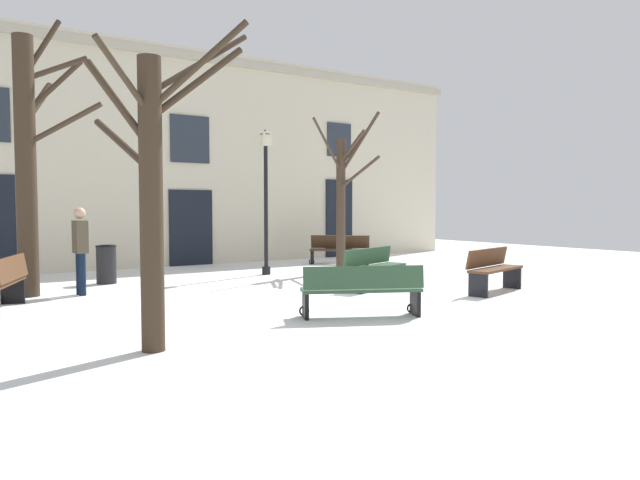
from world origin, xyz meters
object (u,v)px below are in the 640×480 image
streetlamp (266,186)px  tree_foreground (28,153)px  bench_near_lamp (374,267)px  person_by_shop_door (80,246)px  bench_facing_shops (494,269)px  tree_near_facade (153,182)px  bench_back_to_back_right (362,290)px  bench_far_corner (340,249)px  bench_by_litter_bin (3,283)px  tree_right_of_center (343,194)px  litter_bin (106,264)px

streetlamp → tree_foreground: bearing=-173.2°
streetlamp → bench_near_lamp: streetlamp is taller
person_by_shop_door → bench_facing_shops: bearing=-124.1°
tree_near_facade → bench_back_to_back_right: tree_near_facade is taller
tree_foreground → tree_near_facade: tree_foreground is taller
tree_near_facade → bench_back_to_back_right: 3.77m
bench_near_lamp → person_by_shop_door: person_by_shop_door is taller
bench_far_corner → person_by_shop_door: person_by_shop_door is taller
streetlamp → bench_near_lamp: size_ratio=1.93×
tree_foreground → bench_far_corner: (8.80, 1.87, -2.33)m
bench_by_litter_bin → bench_near_lamp: (6.91, -1.34, -0.01)m
tree_right_of_center → bench_by_litter_bin: (-8.28, -1.65, -1.61)m
litter_bin → bench_back_to_back_right: bearing=-70.9°
bench_facing_shops → bench_back_to_back_right: (-3.92, -0.66, -0.04)m
streetlamp → bench_near_lamp: (0.65, -3.58, -1.81)m
tree_right_of_center → bench_by_litter_bin: bearing=-168.7°
tree_right_of_center → bench_facing_shops: tree_right_of_center is taller
tree_right_of_center → person_by_shop_door: (-6.79, -0.51, -1.12)m
tree_foreground → tree_near_facade: size_ratio=1.35×
tree_foreground → bench_by_litter_bin: size_ratio=3.26×
bench_far_corner → bench_back_to_back_right: (-4.85, -7.27, -0.02)m
tree_right_of_center → person_by_shop_door: 6.90m
streetlamp → bench_back_to_back_right: 6.55m
bench_near_lamp → tree_right_of_center: bearing=44.9°
bench_facing_shops → person_by_shop_door: bearing=133.0°
bench_facing_shops → bench_near_lamp: bearing=116.1°
bench_far_corner → bench_by_litter_bin: bearing=-119.4°
tree_near_facade → tree_right_of_center: bearing=39.2°
bench_by_litter_bin → person_by_shop_door: (1.48, 1.14, 0.49)m
tree_foreground → bench_far_corner: tree_foreground is taller
bench_near_lamp → bench_back_to_back_right: size_ratio=1.00×
bench_facing_shops → bench_back_to_back_right: 3.98m
bench_far_corner → person_by_shop_door: size_ratio=0.96×
tree_right_of_center → bench_near_lamp: tree_right_of_center is taller
bench_near_lamp → tree_foreground: bearing=134.5°
bench_by_litter_bin → tree_foreground: bearing=178.7°
litter_bin → tree_right_of_center: bearing=-9.8°
litter_bin → bench_by_litter_bin: 3.57m
tree_right_of_center → tree_near_facade: (-7.06, -5.77, -0.05)m
tree_near_facade → bench_near_lamp: tree_near_facade is taller
tree_near_facade → streetlamp: bearing=51.6°
tree_right_of_center → bench_by_litter_bin: 8.59m
bench_by_litter_bin → bench_near_lamp: bearing=100.6°
litter_bin → bench_far_corner: litter_bin is taller
bench_far_corner → bench_back_to_back_right: 8.74m
tree_near_facade → bench_near_lamp: 6.53m
tree_near_facade → person_by_shop_door: 5.37m
streetlamp → bench_facing_shops: size_ratio=2.04×
tree_right_of_center → bench_far_corner: 2.69m
bench_back_to_back_right → person_by_shop_door: bearing=-31.7°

